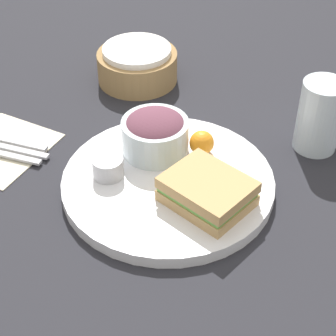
% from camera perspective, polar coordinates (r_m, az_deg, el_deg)
% --- Properties ---
extents(ground_plane, '(4.00, 4.00, 0.00)m').
position_cam_1_polar(ground_plane, '(0.89, 0.00, -1.98)').
color(ground_plane, '#232328').
extents(plate, '(0.33, 0.33, 0.02)m').
position_cam_1_polar(plate, '(0.89, 0.00, -1.49)').
color(plate, silver).
rests_on(plate, ground_plane).
extents(sandwich, '(0.14, 0.13, 0.04)m').
position_cam_1_polar(sandwich, '(0.83, 4.02, -2.38)').
color(sandwich, tan).
rests_on(sandwich, plate).
extents(salad_bowl, '(0.11, 0.11, 0.07)m').
position_cam_1_polar(salad_bowl, '(0.91, -1.32, 3.63)').
color(salad_bowl, silver).
rests_on(salad_bowl, plate).
extents(dressing_cup, '(0.05, 0.05, 0.03)m').
position_cam_1_polar(dressing_cup, '(0.88, -6.12, 0.10)').
color(dressing_cup, '#B7B7BC').
rests_on(dressing_cup, plate).
extents(orange_wedge, '(0.04, 0.04, 0.04)m').
position_cam_1_polar(orange_wedge, '(0.92, 3.45, 2.57)').
color(orange_wedge, orange).
rests_on(orange_wedge, plate).
extents(drink_glass, '(0.07, 0.07, 0.13)m').
position_cam_1_polar(drink_glass, '(0.97, 15.16, 5.11)').
color(drink_glass, silver).
rests_on(drink_glass, ground_plane).
extents(bread_basket, '(0.16, 0.16, 0.07)m').
position_cam_1_polar(bread_basket, '(1.14, -3.14, 10.43)').
color(bread_basket, '#997547').
rests_on(bread_basket, ground_plane).
extents(napkin, '(0.15, 0.17, 0.00)m').
position_cam_1_polar(napkin, '(1.01, -16.52, 1.93)').
color(napkin, beige).
rests_on(napkin, ground_plane).
extents(knife, '(0.18, 0.04, 0.01)m').
position_cam_1_polar(knife, '(1.01, -16.57, 2.13)').
color(knife, '#B2B2B7').
rests_on(knife, napkin).
extents(spoon, '(0.15, 0.04, 0.01)m').
position_cam_1_polar(spoon, '(1.02, -16.04, 2.72)').
color(spoon, '#B2B2B7').
rests_on(spoon, napkin).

